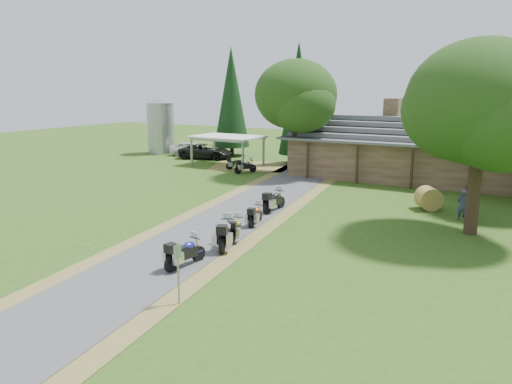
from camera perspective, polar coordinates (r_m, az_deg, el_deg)
The scene contains 22 objects.
ground at distance 22.30m, azimuth -9.81°, elevation -6.96°, with size 120.00×120.00×0.00m, color #2F4F16.
driveway at distance 25.63m, azimuth -5.04°, elevation -4.31°, with size 46.00×46.00×0.00m, color #4B4B4E.
lodge at distance 41.21m, azimuth 18.80°, elevation 4.79°, with size 21.40×9.40×4.90m, color brown, non-canonical shape.
silo at distance 55.25m, azimuth -10.83°, elevation 7.40°, with size 2.88×2.88×5.85m, color gray.
carport at distance 46.15m, azimuth -3.27°, elevation 4.75°, with size 6.23×4.15×2.70m, color white, non-canonical shape.
car_white_sedan at distance 52.64m, azimuth -7.43°, elevation 5.13°, with size 5.70×2.40×1.90m, color silver.
car_dark_suv at distance 50.48m, azimuth -5.80°, elevation 5.06°, with size 5.80×2.47×2.22m, color black.
motorcycle_row_a at distance 20.45m, azimuth -8.10°, elevation -6.70°, with size 1.94×0.63×1.33m, color navy, non-canonical shape.
motorcycle_row_b at distance 22.56m, azimuth -3.52°, elevation -4.62°, with size 2.14×0.70×1.46m, color #96999D, non-canonical shape.
motorcycle_row_c at distance 23.76m, azimuth -2.34°, elevation -4.08°, with size 1.76×0.57×1.20m, color yellow, non-canonical shape.
motorcycle_row_d at distance 26.27m, azimuth -0.05°, elevation -2.51°, with size 1.74×0.57×1.19m, color #C84B19, non-canonical shape.
motorcycle_row_e at distance 29.08m, azimuth 2.09°, elevation -0.88°, with size 2.03×0.66×1.39m, color black, non-canonical shape.
motorcycle_carport_a at distance 43.69m, azimuth -2.22°, elevation 3.31°, with size 1.67×0.54×1.14m, color #CB8F0D, non-canonical shape.
motorcycle_carport_b at distance 41.95m, azimuth -1.21°, elevation 3.06°, with size 1.89×0.62×1.29m, color slate, non-canonical shape.
person_a at distance 29.32m, azimuth 22.54°, elevation -1.12°, with size 0.56×0.40×1.97m, color #2F3755.
person_b at distance 30.11m, azimuth 23.07°, elevation -0.59°, with size 0.63×0.45×2.22m, color #2F3755.
hay_bale at distance 31.21m, azimuth 19.12°, elevation -0.69°, with size 1.35×1.35×1.24m, color olive.
sign_post at distance 16.97m, azimuth -8.88°, elevation -9.29°, with size 0.38×0.06×2.12m, color gray, non-canonical shape.
oak_lodge_left at distance 40.57m, azimuth 4.54°, elevation 9.27°, with size 6.58×6.58×10.52m, color #193710, non-canonical shape.
oak_driveway at distance 26.16m, azimuth 24.19°, elevation 6.61°, with size 7.09×7.09×10.38m, color #193710, non-canonical shape.
cedar_near at distance 46.84m, azimuth 4.83°, elevation 10.05°, with size 3.55×3.55×11.19m, color black.
cedar_far at distance 52.32m, azimuth -2.82°, elevation 10.26°, with size 3.69×3.69×11.16m, color black.
Camera 1 is at (13.47, -16.25, 7.19)m, focal length 35.00 mm.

